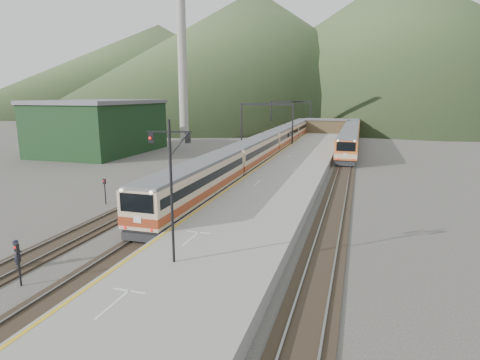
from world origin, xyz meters
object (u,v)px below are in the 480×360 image
(main_train, at_px, (270,144))
(worker, at_px, (18,254))
(second_train, at_px, (351,132))
(signal_mast, at_px, (171,178))

(main_train, xyz_separation_m, worker, (-4.55, -43.96, -1.12))
(second_train, height_order, worker, second_train)
(main_train, bearing_deg, second_train, 64.16)
(main_train, height_order, second_train, second_train)
(main_train, distance_m, worker, 44.21)
(signal_mast, bearing_deg, main_train, 95.76)
(second_train, relative_size, worker, 35.75)
(second_train, xyz_separation_m, worker, (-16.05, -67.71, -1.19))
(second_train, relative_size, signal_mast, 8.28)
(main_train, distance_m, signal_mast, 43.06)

